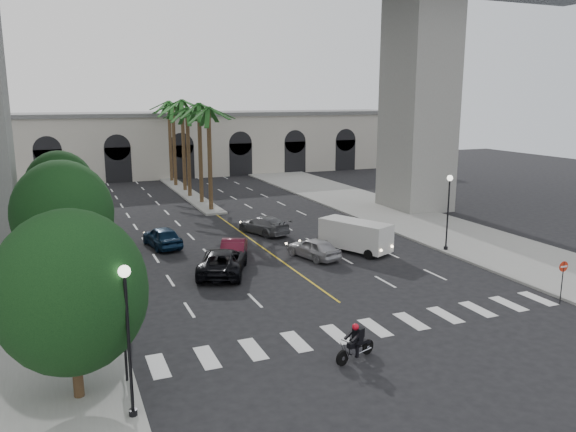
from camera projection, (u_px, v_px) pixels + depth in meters
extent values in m
plane|color=black|center=(359.00, 316.00, 27.45)|extent=(140.00, 140.00, 0.00)
cube|color=gray|center=(33.00, 266.00, 35.38)|extent=(8.00, 100.00, 0.15)
cube|color=gray|center=(427.00, 225.00, 46.60)|extent=(8.00, 100.00, 0.15)
cube|color=gray|center=(188.00, 193.00, 61.77)|extent=(2.00, 24.00, 0.20)
cube|color=beige|center=(159.00, 146.00, 76.33)|extent=(70.00, 10.00, 8.00)
cube|color=slate|center=(158.00, 114.00, 75.44)|extent=(71.00, 10.50, 0.50)
cube|color=gray|center=(419.00, 98.00, 52.09)|extent=(5.00, 6.00, 20.80)
cylinder|color=#47331E|center=(210.00, 161.00, 51.77)|extent=(0.40, 0.40, 9.50)
cylinder|color=#47331E|center=(200.00, 155.00, 55.39)|extent=(0.40, 0.40, 9.80)
cylinder|color=#47331E|center=(189.00, 154.00, 58.94)|extent=(0.40, 0.40, 9.30)
cylinder|color=#47331E|center=(184.00, 147.00, 62.61)|extent=(0.40, 0.40, 10.10)
cylinder|color=#47331E|center=(174.00, 146.00, 66.18)|extent=(0.40, 0.40, 9.60)
cylinder|color=#47331E|center=(170.00, 143.00, 69.88)|extent=(0.40, 0.40, 9.90)
cylinder|color=#382616|center=(77.00, 369.00, 19.63)|extent=(0.36, 0.36, 2.34)
ellipsoid|color=black|center=(71.00, 292.00, 19.03)|extent=(5.20, 5.20, 5.72)
cylinder|color=#382616|center=(67.00, 266.00, 31.37)|extent=(0.36, 0.36, 2.45)
ellipsoid|color=black|center=(63.00, 214.00, 30.75)|extent=(5.44, 5.44, 5.98)
cylinder|color=#382616|center=(63.00, 224.00, 42.23)|extent=(0.36, 0.36, 2.27)
ellipsoid|color=black|center=(60.00, 188.00, 41.66)|extent=(5.04, 5.04, 5.54)
cylinder|color=black|center=(133.00, 414.00, 18.63)|extent=(0.28, 0.28, 0.36)
cylinder|color=black|center=(129.00, 347.00, 18.12)|extent=(0.11, 0.11, 5.00)
sphere|color=white|center=(124.00, 271.00, 17.59)|extent=(0.40, 0.40, 0.40)
cylinder|color=black|center=(92.00, 254.00, 37.61)|extent=(0.28, 0.28, 0.36)
cylinder|color=black|center=(89.00, 219.00, 37.10)|extent=(0.11, 0.11, 5.00)
sphere|color=white|center=(86.00, 181.00, 36.57)|extent=(0.40, 0.40, 0.40)
cylinder|color=black|center=(446.00, 249.00, 38.90)|extent=(0.28, 0.28, 0.36)
cylinder|color=black|center=(448.00, 215.00, 38.40)|extent=(0.11, 0.11, 5.00)
sphere|color=white|center=(450.00, 178.00, 37.87)|extent=(0.40, 0.40, 0.40)
cylinder|color=black|center=(125.00, 340.00, 20.60)|extent=(0.10, 0.10, 3.50)
cube|color=black|center=(122.00, 302.00, 20.28)|extent=(0.25, 0.18, 0.80)
cylinder|color=black|center=(114.00, 304.00, 24.21)|extent=(0.10, 0.10, 3.50)
cube|color=black|center=(111.00, 271.00, 23.90)|extent=(0.25, 0.18, 0.80)
cylinder|color=black|center=(342.00, 358.00, 22.34)|extent=(0.64, 0.31, 0.64)
cylinder|color=black|center=(367.00, 347.00, 23.35)|extent=(0.64, 0.31, 0.64)
cube|color=silver|center=(356.00, 350.00, 22.86)|extent=(0.50, 0.42, 0.28)
cube|color=black|center=(354.00, 344.00, 22.70)|extent=(0.63, 0.42, 0.21)
cube|color=black|center=(361.00, 342.00, 23.02)|extent=(0.54, 0.40, 0.13)
cylinder|color=black|center=(347.00, 342.00, 22.37)|extent=(0.23, 0.56, 0.03)
cube|color=black|center=(358.00, 334.00, 22.77)|extent=(0.40, 0.48, 0.56)
cube|color=black|center=(361.00, 332.00, 22.88)|extent=(0.25, 0.35, 0.41)
sphere|color=red|center=(356.00, 327.00, 22.60)|extent=(0.28, 0.28, 0.28)
imported|color=#A9A8AD|center=(314.00, 248.00, 37.20)|extent=(2.72, 4.39, 1.40)
imported|color=#450D1B|center=(234.00, 248.00, 37.06)|extent=(3.02, 4.64, 1.45)
imported|color=black|center=(223.00, 261.00, 33.92)|extent=(4.58, 6.15, 1.55)
imported|color=#5A5B5F|center=(263.00, 225.00, 43.90)|extent=(3.45, 5.21, 1.40)
imported|color=#0D243F|center=(162.00, 237.00, 39.90)|extent=(2.48, 4.69, 1.52)
cube|color=silver|center=(355.00, 234.00, 38.67)|extent=(3.83, 5.39, 1.88)
cube|color=black|center=(385.00, 237.00, 37.03)|extent=(1.68, 0.94, 0.80)
cylinder|color=black|center=(369.00, 254.00, 37.03)|extent=(0.51, 0.71, 0.66)
cylinder|color=black|center=(384.00, 249.00, 38.31)|extent=(0.51, 0.71, 0.66)
cylinder|color=black|center=(327.00, 245.00, 39.40)|extent=(0.51, 0.71, 0.66)
cylinder|color=black|center=(342.00, 240.00, 40.68)|extent=(0.51, 0.71, 0.66)
imported|color=black|center=(105.00, 311.00, 25.25)|extent=(0.67, 0.45, 1.81)
imported|color=black|center=(95.00, 309.00, 25.54)|extent=(0.88, 0.69, 1.80)
cylinder|color=black|center=(562.00, 283.00, 28.89)|extent=(0.05, 0.05, 2.24)
cylinder|color=red|center=(564.00, 267.00, 28.71)|extent=(0.56, 0.05, 0.56)
cube|color=silver|center=(564.00, 267.00, 28.71)|extent=(0.43, 0.04, 0.09)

